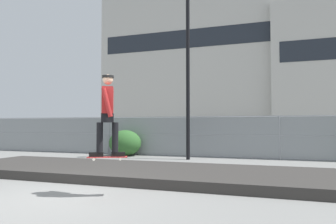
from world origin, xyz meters
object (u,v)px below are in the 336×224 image
skateboard (107,157)px  shrub_left (125,143)px  street_lamp (188,48)px  parked_car_near (141,136)px  skater (108,110)px  parked_car_mid (252,137)px

skateboard → shrub_left: size_ratio=0.51×
street_lamp → parked_car_near: size_ratio=1.70×
skater → parked_car_near: 11.98m
skateboard → skater: skater is taller
skater → parked_car_near: (-4.28, 11.15, -0.91)m
parked_car_near → parked_car_mid: bearing=-0.5°
parked_car_mid → shrub_left: size_ratio=2.89×
street_lamp → shrub_left: (-3.27, 0.62, -4.11)m
skater → street_lamp: 7.96m
parked_car_mid → skater: bearing=-99.7°
parked_car_mid → parked_car_near: bearing=179.5°
skateboard → parked_car_near: 11.95m
shrub_left → parked_car_near: bearing=101.0°
street_lamp → parked_car_near: (-3.88, 3.78, -3.88)m
skateboard → skater: 0.96m
skateboard → skater: bearing=9.5°
street_lamp → parked_car_mid: size_ratio=1.70×
skateboard → parked_car_near: size_ratio=0.18×
street_lamp → parked_car_near: street_lamp is taller
skater → shrub_left: 8.87m
skater → street_lamp: size_ratio=0.22×
skater → shrub_left: bearing=114.7°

